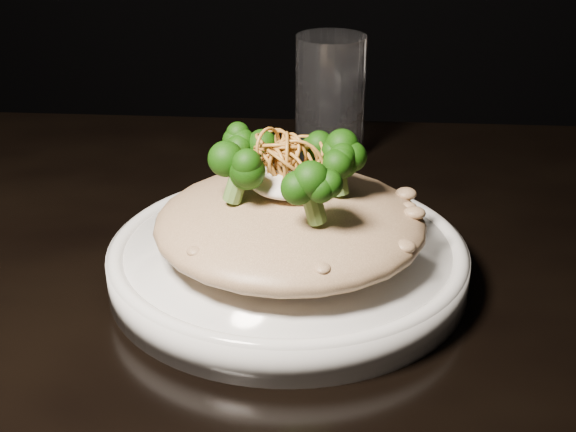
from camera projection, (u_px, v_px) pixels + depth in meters
name	position (u px, v px, depth m)	size (l,w,h in m)	color
table	(320.00, 377.00, 0.65)	(1.10, 0.80, 0.75)	black
plate	(288.00, 262.00, 0.63)	(0.28, 0.28, 0.03)	silver
risotto	(290.00, 223.00, 0.61)	(0.21, 0.21, 0.05)	brown
broccoli	(291.00, 166.00, 0.59)	(0.13, 0.13, 0.05)	black
cheese	(290.00, 181.00, 0.60)	(0.06, 0.06, 0.02)	white
shallots	(281.00, 149.00, 0.59)	(0.05, 0.05, 0.03)	brown
drinking_glass	(330.00, 97.00, 0.85)	(0.07, 0.07, 0.13)	silver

